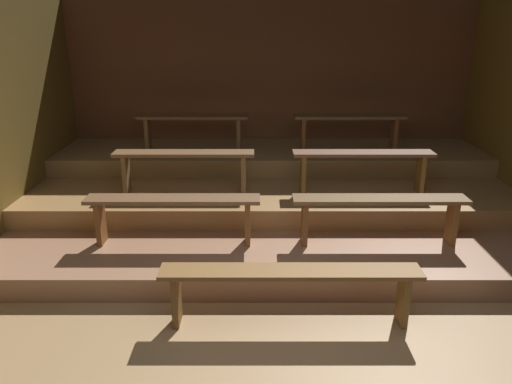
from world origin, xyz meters
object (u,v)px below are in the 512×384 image
(bench_middle_left, at_px, (186,161))
(bench_middle_right, at_px, (365,161))
(bench_upper_right, at_px, (351,124))
(bench_floor_center, at_px, (292,281))
(bench_lower_right, at_px, (382,208))
(bench_lower_left, at_px, (175,208))
(bench_upper_left, at_px, (195,124))

(bench_middle_left, relative_size, bench_middle_right, 1.00)
(bench_upper_right, bearing_deg, bench_middle_right, -91.13)
(bench_floor_center, height_order, bench_lower_right, bench_lower_right)
(bench_lower_left, xyz_separation_m, bench_lower_right, (2.00, 0.00, 0.00))
(bench_middle_right, bearing_deg, bench_lower_right, -90.42)
(bench_upper_left, xyz_separation_m, bench_upper_right, (2.05, 0.00, 0.00))
(bench_lower_right, relative_size, bench_middle_right, 1.07)
(bench_lower_right, distance_m, bench_middle_right, 0.93)
(bench_floor_center, bearing_deg, bench_lower_left, 135.61)
(bench_middle_right, xyz_separation_m, bench_upper_left, (-2.03, 1.05, 0.22))
(bench_lower_left, xyz_separation_m, bench_upper_left, (-0.03, 1.95, 0.43))
(bench_floor_center, distance_m, bench_upper_left, 3.26)
(bench_lower_right, bearing_deg, bench_upper_right, 89.20)
(bench_lower_left, height_order, bench_upper_left, bench_upper_left)
(bench_floor_center, height_order, bench_upper_right, bench_upper_right)
(bench_middle_right, xyz_separation_m, bench_upper_right, (0.02, 1.05, 0.22))
(bench_lower_left, relative_size, bench_middle_left, 1.07)
(bench_floor_center, distance_m, bench_middle_right, 2.21)
(bench_lower_left, distance_m, bench_lower_right, 2.00)
(bench_lower_left, relative_size, bench_lower_right, 1.00)
(bench_floor_center, height_order, bench_upper_left, bench_upper_left)
(bench_lower_left, relative_size, bench_upper_left, 1.17)
(bench_middle_left, relative_size, bench_upper_right, 1.09)
(bench_middle_right, bearing_deg, bench_upper_right, 88.87)
(bench_lower_right, xyz_separation_m, bench_upper_left, (-2.03, 1.95, 0.43))
(bench_middle_left, xyz_separation_m, bench_upper_left, (-0.02, 1.05, 0.22))
(bench_lower_left, bearing_deg, bench_upper_right, 43.91)
(bench_lower_right, distance_m, bench_upper_left, 2.85)
(bench_upper_left, bearing_deg, bench_middle_right, -27.27)
(bench_upper_left, bearing_deg, bench_lower_left, -89.20)
(bench_lower_right, bearing_deg, bench_floor_center, -131.55)
(bench_middle_left, bearing_deg, bench_lower_left, -89.58)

